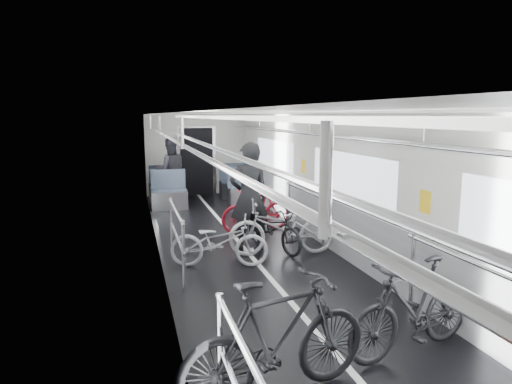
{
  "coord_description": "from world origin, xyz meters",
  "views": [
    {
      "loc": [
        -1.91,
        -6.62,
        2.37
      ],
      "look_at": [
        0.0,
        0.29,
        1.16
      ],
      "focal_mm": 32.0,
      "sensor_mm": 36.0,
      "label": 1
    }
  ],
  "objects_px": {
    "bike_right_mid": "(282,228)",
    "bike_right_near": "(413,307)",
    "bike_aisle": "(274,228)",
    "bike_left_mid": "(278,339)",
    "bike_right_far": "(256,209)",
    "person_standing": "(249,197)",
    "person_seated": "(170,170)",
    "bike_left_far": "(219,241)"
  },
  "relations": [
    {
      "from": "bike_right_near",
      "to": "bike_right_mid",
      "type": "relative_size",
      "value": 0.89
    },
    {
      "from": "bike_right_far",
      "to": "person_standing",
      "type": "height_order",
      "value": "person_standing"
    },
    {
      "from": "bike_left_far",
      "to": "bike_right_mid",
      "type": "bearing_deg",
      "value": -60.2
    },
    {
      "from": "bike_right_near",
      "to": "person_seated",
      "type": "bearing_deg",
      "value": 177.51
    },
    {
      "from": "person_standing",
      "to": "person_seated",
      "type": "bearing_deg",
      "value": -81.52
    },
    {
      "from": "bike_aisle",
      "to": "bike_right_mid",
      "type": "bearing_deg",
      "value": -101.0
    },
    {
      "from": "bike_left_far",
      "to": "person_standing",
      "type": "xyz_separation_m",
      "value": [
        0.68,
        0.74,
        0.55
      ]
    },
    {
      "from": "bike_left_far",
      "to": "bike_right_far",
      "type": "bearing_deg",
      "value": -15.37
    },
    {
      "from": "bike_left_mid",
      "to": "bike_right_far",
      "type": "distance_m",
      "value": 5.66
    },
    {
      "from": "bike_left_far",
      "to": "person_seated",
      "type": "distance_m",
      "value": 5.76
    },
    {
      "from": "bike_left_mid",
      "to": "person_standing",
      "type": "xyz_separation_m",
      "value": [
        0.85,
        4.25,
        0.42
      ]
    },
    {
      "from": "bike_left_mid",
      "to": "bike_right_near",
      "type": "relative_size",
      "value": 1.1
    },
    {
      "from": "bike_right_near",
      "to": "bike_right_far",
      "type": "distance_m",
      "value": 5.14
    },
    {
      "from": "bike_right_near",
      "to": "bike_right_far",
      "type": "relative_size",
      "value": 1.07
    },
    {
      "from": "bike_right_mid",
      "to": "bike_right_near",
      "type": "bearing_deg",
      "value": 10.44
    },
    {
      "from": "bike_left_mid",
      "to": "bike_right_near",
      "type": "xyz_separation_m",
      "value": [
        1.53,
        0.36,
        -0.05
      ]
    },
    {
      "from": "bike_left_mid",
      "to": "person_standing",
      "type": "height_order",
      "value": "person_standing"
    },
    {
      "from": "bike_right_mid",
      "to": "person_seated",
      "type": "relative_size",
      "value": 1.04
    },
    {
      "from": "bike_left_mid",
      "to": "person_seated",
      "type": "bearing_deg",
      "value": -12.54
    },
    {
      "from": "bike_left_mid",
      "to": "bike_aisle",
      "type": "xyz_separation_m",
      "value": [
        1.28,
        4.15,
        -0.14
      ]
    },
    {
      "from": "bike_left_mid",
      "to": "person_seated",
      "type": "relative_size",
      "value": 1.02
    },
    {
      "from": "bike_right_near",
      "to": "bike_aisle",
      "type": "height_order",
      "value": "bike_right_near"
    },
    {
      "from": "bike_right_near",
      "to": "bike_left_mid",
      "type": "bearing_deg",
      "value": -89.4
    },
    {
      "from": "bike_left_far",
      "to": "bike_left_mid",
      "type": "bearing_deg",
      "value": -167.87
    },
    {
      "from": "bike_left_far",
      "to": "bike_right_near",
      "type": "bearing_deg",
      "value": -141.78
    },
    {
      "from": "bike_left_mid",
      "to": "bike_right_mid",
      "type": "distance_m",
      "value": 4.05
    },
    {
      "from": "bike_right_near",
      "to": "person_seated",
      "type": "height_order",
      "value": "person_seated"
    },
    {
      "from": "bike_right_near",
      "to": "bike_aisle",
      "type": "xyz_separation_m",
      "value": [
        -0.25,
        3.79,
        -0.09
      ]
    },
    {
      "from": "bike_left_far",
      "to": "bike_right_near",
      "type": "distance_m",
      "value": 3.43
    },
    {
      "from": "bike_right_mid",
      "to": "person_standing",
      "type": "height_order",
      "value": "person_standing"
    },
    {
      "from": "bike_aisle",
      "to": "person_seated",
      "type": "distance_m",
      "value": 5.3
    },
    {
      "from": "person_seated",
      "to": "bike_aisle",
      "type": "bearing_deg",
      "value": 103.86
    },
    {
      "from": "bike_right_near",
      "to": "person_seated",
      "type": "xyz_separation_m",
      "value": [
        -1.61,
        8.89,
        0.39
      ]
    },
    {
      "from": "person_seated",
      "to": "bike_right_mid",
      "type": "bearing_deg",
      "value": 103.48
    },
    {
      "from": "person_standing",
      "to": "person_seated",
      "type": "distance_m",
      "value": 5.08
    },
    {
      "from": "person_standing",
      "to": "person_seated",
      "type": "height_order",
      "value": "person_standing"
    },
    {
      "from": "bike_left_mid",
      "to": "bike_left_far",
      "type": "xyz_separation_m",
      "value": [
        0.17,
        3.52,
        -0.14
      ]
    },
    {
      "from": "bike_right_far",
      "to": "bike_aisle",
      "type": "xyz_separation_m",
      "value": [
        -0.06,
        -1.35,
        -0.06
      ]
    },
    {
      "from": "bike_left_mid",
      "to": "bike_aisle",
      "type": "relative_size",
      "value": 1.18
    },
    {
      "from": "person_standing",
      "to": "bike_aisle",
      "type": "bearing_deg",
      "value": 164.69
    },
    {
      "from": "bike_left_mid",
      "to": "person_standing",
      "type": "bearing_deg",
      "value": -24.39
    },
    {
      "from": "bike_right_near",
      "to": "bike_right_far",
      "type": "xyz_separation_m",
      "value": [
        -0.19,
        5.14,
        -0.03
      ]
    }
  ]
}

